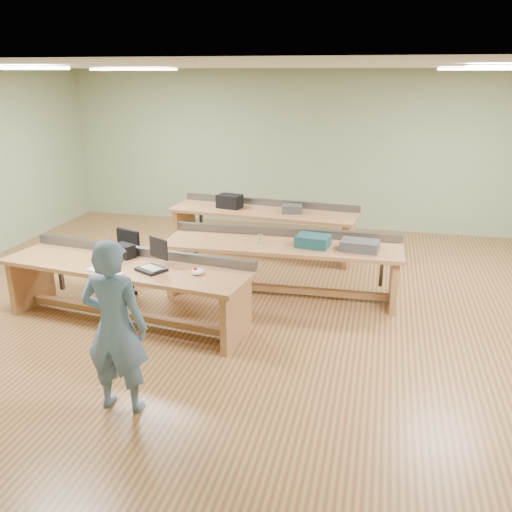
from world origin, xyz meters
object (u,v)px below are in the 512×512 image
laptop_base (151,269)px  workbench_back (264,221)px  camera_bag (125,251)px  task_chair (122,271)px  parts_bin_teal (313,241)px  drinks_can (260,239)px  person (115,327)px  workbench_front (127,279)px  parts_bin_grey (360,246)px  workbench_mid (282,256)px  mug (299,239)px

laptop_base → workbench_back: bearing=106.6°
camera_bag → task_chair: bearing=144.4°
parts_bin_teal → drinks_can: 0.71m
person → workbench_front: bearing=-67.9°
workbench_front → parts_bin_grey: 2.96m
workbench_mid → parts_bin_grey: bearing=-6.3°
parts_bin_teal → mug: bearing=153.7°
task_chair → parts_bin_teal: size_ratio=2.06×
workbench_back → camera_bag: size_ratio=12.76×
drinks_can → camera_bag: bearing=-148.4°
workbench_mid → task_chair: size_ratio=3.64×
laptop_base → camera_bag: size_ratio=1.26×
workbench_front → person: person is taller
person → laptop_base: 1.59m
workbench_back → drinks_can: (0.36, -1.84, 0.25)m
camera_bag → workbench_back: bearing=89.9°
workbench_back → person: 4.70m
workbench_front → workbench_back: bearing=78.8°
person → mug: bearing=-112.4°
workbench_mid → laptop_base: bearing=-133.6°
parts_bin_grey → drinks_can: 1.31m
workbench_mid → drinks_can: 0.40m
camera_bag → parts_bin_grey: bearing=41.1°
camera_bag → task_chair: 0.87m
workbench_front → person: size_ratio=1.97×
drinks_can → parts_bin_grey: bearing=1.2°
workbench_back → parts_bin_grey: 2.48m
drinks_can → workbench_back: bearing=101.1°
workbench_mid → drinks_can: size_ratio=24.41×
camera_bag → parts_bin_teal: size_ratio=0.58×
mug → drinks_can: drinks_can is taller
workbench_front → person: (0.74, -1.70, 0.25)m
workbench_mid → laptop_base: (-1.27, -1.41, 0.20)m
parts_bin_grey → workbench_mid: bearing=175.2°
task_chair → parts_bin_grey: (3.19, 0.36, 0.49)m
laptop_base → parts_bin_grey: parts_bin_grey is taller
workbench_back → parts_bin_teal: (1.06, -1.78, 0.26)m
workbench_front → workbench_mid: size_ratio=1.00×
task_chair → parts_bin_grey: bearing=26.8°
parts_bin_teal → drinks_can: size_ratio=3.25×
camera_bag → drinks_can: 1.77m
workbench_back → camera_bag: camera_bag is taller
person → drinks_can: size_ratio=12.37×
parts_bin_teal → parts_bin_grey: 0.61m
parts_bin_grey → workbench_front: bearing=-156.4°
parts_bin_grey → mug: size_ratio=3.72×
workbench_front → drinks_can: drinks_can is taller
person → parts_bin_grey: person is taller
laptop_base → parts_bin_grey: bearing=57.9°
camera_bag → task_chair: camera_bag is taller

